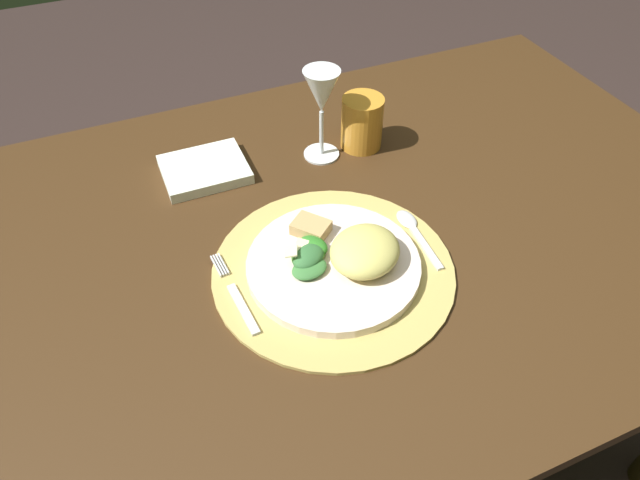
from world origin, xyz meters
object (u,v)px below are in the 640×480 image
Objects in this scene: spoon at (413,228)px; amber_tumbler at (362,123)px; dining_table at (324,278)px; fork at (236,296)px; napkin at (205,169)px; wine_glass at (322,96)px; dinner_plate at (333,265)px.

amber_tumbler is (0.03, 0.25, 0.04)m from spoon.
fork is at bearing -155.03° from dining_table.
amber_tumbler reaches higher than napkin.
dinner_plate is at bearing -109.85° from wine_glass.
dining_table is 0.29m from napkin.
amber_tumbler is (0.18, 0.27, 0.04)m from dinner_plate.
dinner_plate is 1.77× the size of napkin.
spoon reaches higher than fork.
dinner_plate is 1.52× the size of wine_glass.
amber_tumbler is at bearing -5.82° from napkin.
amber_tumbler is (0.16, 0.19, 0.16)m from dining_table.
spoon is 0.25m from amber_tumbler.
amber_tumbler is at bearing 83.28° from spoon.
dinner_plate is at bearing -123.25° from amber_tumbler.
spoon is at bearing -22.88° from dining_table.
amber_tumbler is (0.29, -0.03, 0.04)m from napkin.
wine_glass is at bearing 47.56° from fork.
spoon is 0.38m from napkin.
napkin reaches higher than spoon.
amber_tumbler is at bearing 56.75° from dinner_plate.
dining_table is 14.78× the size of amber_tumbler.
napkin is at bearing 110.50° from dinner_plate.
wine_glass is (0.10, 0.27, 0.11)m from dinner_plate.
dining_table is 0.22m from fork.
spoon reaches higher than dining_table.
dining_table is 0.31m from wine_glass.
spoon is 0.95× the size of napkin.
dining_table is 0.18m from spoon.
wine_glass is (-0.05, 0.25, 0.11)m from spoon.
dining_table is at bearing 24.97° from fork.
napkin is 0.24m from wine_glass.
amber_tumbler reaches higher than fork.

